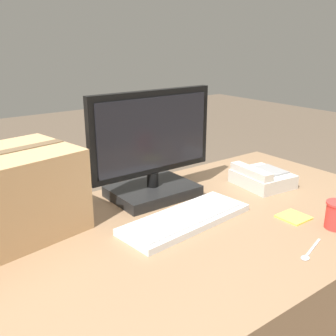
{
  "coord_description": "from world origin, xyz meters",
  "views": [
    {
      "loc": [
        -0.68,
        -0.87,
        1.29
      ],
      "look_at": [
        0.09,
        0.15,
        0.86
      ],
      "focal_mm": 42.0,
      "sensor_mm": 36.0,
      "label": 1
    }
  ],
  "objects_px": {
    "desk_phone": "(261,178)",
    "cardboard_box": "(3,196)",
    "keyboard": "(186,219)",
    "spoon": "(309,253)",
    "sticky_note_pad": "(294,217)",
    "monitor": "(153,155)"
  },
  "relations": [
    {
      "from": "spoon",
      "to": "cardboard_box",
      "type": "xyz_separation_m",
      "value": [
        -0.64,
        0.61,
        0.13
      ]
    },
    {
      "from": "spoon",
      "to": "cardboard_box",
      "type": "relative_size",
      "value": 0.31
    },
    {
      "from": "keyboard",
      "to": "cardboard_box",
      "type": "height_order",
      "value": "cardboard_box"
    },
    {
      "from": "keyboard",
      "to": "sticky_note_pad",
      "type": "relative_size",
      "value": 5.2
    },
    {
      "from": "desk_phone",
      "to": "keyboard",
      "type": "bearing_deg",
      "value": -164.41
    },
    {
      "from": "monitor",
      "to": "cardboard_box",
      "type": "xyz_separation_m",
      "value": [
        -0.53,
        0.01,
        -0.03
      ]
    },
    {
      "from": "keyboard",
      "to": "sticky_note_pad",
      "type": "distance_m",
      "value": 0.37
    },
    {
      "from": "monitor",
      "to": "keyboard",
      "type": "relative_size",
      "value": 1.08
    },
    {
      "from": "monitor",
      "to": "spoon",
      "type": "height_order",
      "value": "monitor"
    },
    {
      "from": "keyboard",
      "to": "spoon",
      "type": "xyz_separation_m",
      "value": [
        0.15,
        -0.36,
        -0.01
      ]
    },
    {
      "from": "desk_phone",
      "to": "cardboard_box",
      "type": "relative_size",
      "value": 0.49
    },
    {
      "from": "monitor",
      "to": "cardboard_box",
      "type": "bearing_deg",
      "value": 179.17
    },
    {
      "from": "monitor",
      "to": "sticky_note_pad",
      "type": "distance_m",
      "value": 0.54
    },
    {
      "from": "spoon",
      "to": "cardboard_box",
      "type": "height_order",
      "value": "cardboard_box"
    },
    {
      "from": "desk_phone",
      "to": "sticky_note_pad",
      "type": "bearing_deg",
      "value": -113.29
    },
    {
      "from": "monitor",
      "to": "sticky_note_pad",
      "type": "relative_size",
      "value": 5.6
    },
    {
      "from": "desk_phone",
      "to": "monitor",
      "type": "bearing_deg",
      "value": 163.99
    },
    {
      "from": "monitor",
      "to": "keyboard",
      "type": "height_order",
      "value": "monitor"
    },
    {
      "from": "spoon",
      "to": "monitor",
      "type": "bearing_deg",
      "value": -96.0
    },
    {
      "from": "sticky_note_pad",
      "to": "spoon",
      "type": "bearing_deg",
      "value": -133.04
    },
    {
      "from": "monitor",
      "to": "sticky_note_pad",
      "type": "xyz_separation_m",
      "value": [
        0.27,
        -0.44,
        -0.16
      ]
    },
    {
      "from": "spoon",
      "to": "sticky_note_pad",
      "type": "xyz_separation_m",
      "value": [
        0.16,
        0.17,
        0.0
      ]
    }
  ]
}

